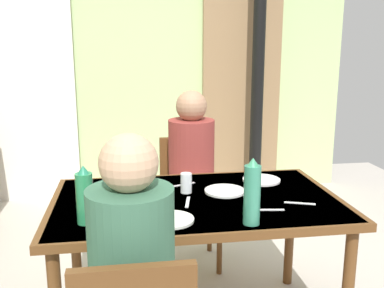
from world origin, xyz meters
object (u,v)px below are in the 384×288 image
object	(u,v)px
dining_table	(196,212)
person_far_diner	(192,158)
serving_bowl_center	(125,181)
water_bottle_green_far	(85,196)
water_bottle_green_near	(252,193)
chair_far_diner	(189,192)
person_near_diner	(132,255)

from	to	relation	value
dining_table	person_far_diner	xyz separation A→B (m)	(0.08, 0.65, 0.11)
serving_bowl_center	dining_table	bearing A→B (deg)	-36.87
water_bottle_green_far	serving_bowl_center	distance (m)	0.54
dining_table	water_bottle_green_near	world-z (taller)	water_bottle_green_near
dining_table	chair_far_diner	xyz separation A→B (m)	(0.08, 0.79, -0.17)
person_far_diner	water_bottle_green_near	world-z (taller)	person_far_diner
dining_table	water_bottle_green_far	distance (m)	0.61
chair_far_diner	water_bottle_green_near	xyz separation A→B (m)	(0.11, -1.14, 0.38)
water_bottle_green_near	serving_bowl_center	distance (m)	0.83
water_bottle_green_far	serving_bowl_center	xyz separation A→B (m)	(0.17, 0.50, -0.09)
person_far_diner	serving_bowl_center	world-z (taller)	person_far_diner
water_bottle_green_far	serving_bowl_center	bearing A→B (deg)	71.01
dining_table	serving_bowl_center	size ratio (longest dim) A/B	8.55
chair_far_diner	dining_table	bearing A→B (deg)	84.56
person_near_diner	dining_table	bearing A→B (deg)	62.73
chair_far_diner	water_bottle_green_near	size ratio (longest dim) A/B	2.94
dining_table	chair_far_diner	distance (m)	0.81
chair_far_diner	person_near_diner	size ratio (longest dim) A/B	1.13
person_far_diner	water_bottle_green_near	xyz separation A→B (m)	(0.11, -1.00, 0.10)
chair_far_diner	serving_bowl_center	world-z (taller)	chair_far_diner
person_far_diner	person_near_diner	bearing A→B (deg)	72.50
chair_far_diner	person_far_diner	bearing A→B (deg)	90.00
chair_far_diner	person_far_diner	size ratio (longest dim) A/B	1.13
chair_far_diner	person_far_diner	xyz separation A→B (m)	(-0.00, -0.14, 0.28)
person_far_diner	water_bottle_green_far	world-z (taller)	person_far_diner
dining_table	serving_bowl_center	bearing A→B (deg)	143.13
person_near_diner	person_far_diner	bearing A→B (deg)	72.50
water_bottle_green_far	chair_far_diner	bearing A→B (deg)	59.47
person_far_diner	water_bottle_green_near	size ratio (longest dim) A/B	2.60
person_far_diner	water_bottle_green_near	distance (m)	1.01
chair_far_diner	serving_bowl_center	size ratio (longest dim) A/B	5.12
water_bottle_green_near	person_far_diner	bearing A→B (deg)	96.20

